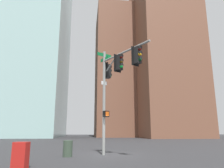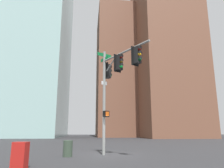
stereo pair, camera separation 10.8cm
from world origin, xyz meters
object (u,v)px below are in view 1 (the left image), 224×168
Objects in this scene: signal_pole_assembly at (115,76)px; fire_hydrant at (24,153)px; newspaper_box at (21,155)px; litter_bin at (68,149)px.

signal_pole_assembly reaches higher than fire_hydrant.
newspaper_box is (-1.55, -0.30, 0.05)m from fire_hydrant.
fire_hydrant is at bearing -93.36° from signal_pole_assembly.
newspaper_box is at bearing -78.33° from signal_pole_assembly.
newspaper_box is at bearing -169.01° from fire_hydrant.
litter_bin is 0.90× the size of newspaper_box.
litter_bin is at bearing -35.74° from fire_hydrant.
newspaper_box is at bearing 159.53° from litter_bin.
fire_hydrant is at bearing 144.26° from litter_bin.
signal_pole_assembly reaches higher than litter_bin.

